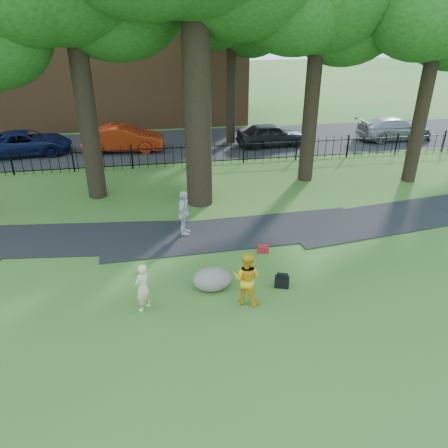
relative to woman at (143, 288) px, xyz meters
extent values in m
plane|color=#2B5E21|center=(2.43, 0.23, -0.74)|extent=(120.00, 120.00, 0.00)
cube|color=black|center=(3.43, 4.13, -0.74)|extent=(36.07, 3.85, 0.03)
cube|color=black|center=(2.43, 16.23, -0.74)|extent=(80.00, 7.00, 0.02)
cube|color=black|center=(2.43, 12.23, 0.28)|extent=(44.00, 0.04, 0.04)
cube|color=black|center=(2.43, 12.23, -0.56)|extent=(44.00, 0.04, 0.04)
cube|color=brown|center=(-1.57, 24.23, 5.26)|extent=(18.00, 8.00, 12.00)
cylinder|color=black|center=(2.43, 7.23, 4.51)|extent=(1.10, 1.10, 10.50)
cylinder|color=black|center=(-2.07, 8.73, 3.81)|extent=(0.80, 0.80, 9.10)
cylinder|color=black|center=(7.93, 9.23, 3.46)|extent=(0.70, 0.70, 8.40)
ellipsoid|color=#1B3C10|center=(9.42, 10.06, 6.70)|extent=(5.28, 5.28, 4.49)
ellipsoid|color=#1B3C10|center=(6.61, 8.57, 7.18)|extent=(4.95, 4.95, 4.21)
cylinder|color=black|center=(12.93, 8.23, 3.28)|extent=(0.64, 0.64, 8.05)
ellipsoid|color=#1B3C10|center=(11.69, 7.61, 6.85)|extent=(4.65, 4.65, 3.95)
imported|color=beige|center=(0.00, 0.00, 0.00)|extent=(0.63, 0.63, 1.48)
imported|color=#EDA613|center=(2.93, -0.15, 0.08)|extent=(1.00, 0.94, 1.64)
imported|color=#B6B6BB|center=(1.51, 4.36, 0.13)|extent=(0.73, 1.11, 1.75)
ellipsoid|color=slate|center=(2.06, 0.75, -0.39)|extent=(1.36, 1.14, 0.69)
cube|color=black|center=(4.19, 0.44, -0.58)|extent=(0.51, 0.41, 0.33)
cube|color=maroon|center=(4.12, 2.55, -0.61)|extent=(0.41, 0.30, 0.26)
imported|color=#A2270C|center=(-1.13, 15.47, 0.03)|extent=(4.78, 2.02, 1.54)
imported|color=#0B143B|center=(-6.61, 15.73, -0.06)|extent=(5.11, 2.70, 1.37)
imported|color=black|center=(7.71, 15.08, -0.04)|extent=(4.25, 1.98, 1.41)
imported|color=gray|center=(15.93, 15.22, -0.04)|extent=(4.94, 2.18, 1.41)
camera|label=1|loc=(0.58, -10.31, 7.08)|focal=35.00mm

